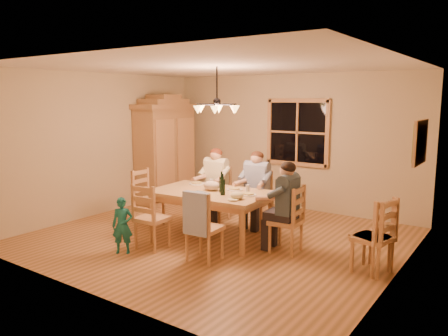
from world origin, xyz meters
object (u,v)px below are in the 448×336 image
Objects in this scene: dining_table at (211,197)px; chair_end_right at (286,232)px; adult_woman at (216,175)px; chair_near_right at (205,239)px; chair_end_left at (149,209)px; adult_plaid_man at (257,180)px; adult_slate_man at (287,196)px; chair_spare_front at (371,249)px; chair_spare_back at (372,249)px; child at (122,225)px; armoire at (165,153)px; chair_near_left at (153,228)px; wine_bottle_b at (223,184)px; chandelier at (217,108)px; chair_far_left at (216,204)px; wine_bottle_a at (222,182)px; chair_far_right at (256,210)px.

chair_end_right is at bearing 3.57° from dining_table.
chair_near_right is at bearing 117.90° from adult_woman.
adult_plaid_man is (1.60, 0.98, 0.54)m from chair_end_left.
adult_plaid_man and adult_slate_man have the same top height.
adult_plaid_man reaches higher than chair_spare_front.
chair_end_right and chair_spare_back have the same top height.
chair_near_right is 1.85m from adult_plaid_man.
chair_end_left is 1.21× the size of child.
armoire reaches higher than adult_woman.
chair_end_right is at bearing 113.42° from chair_spare_back.
adult_slate_man is (0.77, 0.93, 0.54)m from chair_near_right.
wine_bottle_b reaches higher than chair_near_left.
wine_bottle_b reaches higher than dining_table.
chandelier is 2.04m from chair_far_left.
wine_bottle_a reaches higher than chair_far_left.
chair_near_right is (0.52, -0.85, -0.36)m from dining_table.
chair_far_left is (-0.61, 0.81, -1.77)m from chandelier.
chandelier is 0.94× the size of child.
wine_bottle_a reaches higher than chair_far_right.
adult_slate_man is at bearing 136.64° from adult_plaid_man.
armoire is 2.71m from adult_plaid_man.
chair_near_right is at bearing -14.28° from child.
armoire is 2.32× the size of chair_far_right.
armoire is 1.19× the size of dining_table.
chandelier is 3.03m from chair_spare_front.
chair_spare_front is (2.95, 0.93, 0.00)m from chair_near_left.
chair_spare_front is at bearing 154.91° from adult_plaid_man.
chair_far_right is 1.13× the size of adult_plaid_man.
dining_table is at bearing -155.10° from chandelier.
chair_spare_front is (2.36, -0.01, -0.62)m from wine_bottle_a.
armoire is 1.93m from adult_woman.
adult_plaid_man is 0.88× the size of chair_spare_back.
armoire is 2.81× the size of child.
chair_end_right is at bearing 26.57° from chair_near_left.
dining_table is 0.97m from adult_plaid_man.
chandelier is 2.14m from chair_end_right.
chair_end_left is at bearing 133.26° from chair_near_left.
armoire is at bearing 79.85° from chair_spare_front.
chair_spare_back is at bearing 161.88° from adult_woman.
dining_table is 2.22× the size of adult_plaid_man.
chair_end_left is (-0.88, 0.83, 0.00)m from chair_near_left.
chair_spare_front is at bearing -0.48° from chandelier.
chair_end_right is at bearing -91.78° from adult_slate_man.
child is at bearing -127.60° from wine_bottle_b.
child is (-0.80, -1.35, -0.52)m from wine_bottle_a.
chair_end_right is (1.71, 0.99, 0.00)m from chair_near_left.
chair_far_right is at bearing 71.19° from dining_table.
armoire is 3.16m from chair_near_left.
chair_far_left is at bearing 117.90° from chair_near_right.
wine_bottle_b is 2.33m from chair_spare_back.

